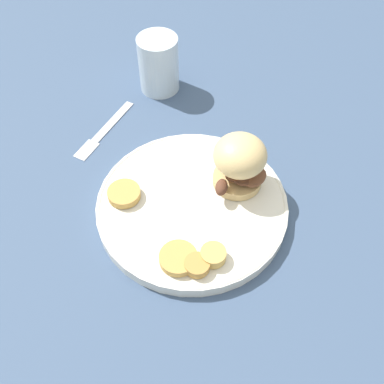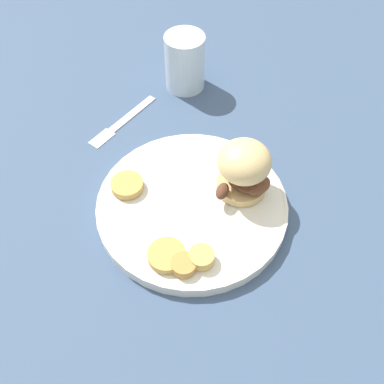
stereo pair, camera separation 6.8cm
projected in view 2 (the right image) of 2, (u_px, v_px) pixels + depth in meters
name	position (u px, v px, depth m)	size (l,w,h in m)	color
ground_plane	(192.00, 210.00, 0.72)	(4.00, 4.00, 0.00)	#3D5170
dinner_plate	(192.00, 206.00, 0.71)	(0.30, 0.30, 0.02)	white
sandwich	(244.00, 168.00, 0.68)	(0.09, 0.09, 0.09)	tan
potato_round_0	(184.00, 265.00, 0.62)	(0.04, 0.04, 0.01)	#BC8942
potato_round_1	(201.00, 257.00, 0.63)	(0.04, 0.04, 0.02)	tan
potato_round_2	(167.00, 255.00, 0.63)	(0.05, 0.05, 0.01)	tan
potato_round_3	(127.00, 185.00, 0.71)	(0.05, 0.05, 0.01)	tan
fork	(123.00, 121.00, 0.84)	(0.17, 0.05, 0.00)	silver
drinking_glass	(185.00, 62.00, 0.86)	(0.08, 0.08, 0.11)	silver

